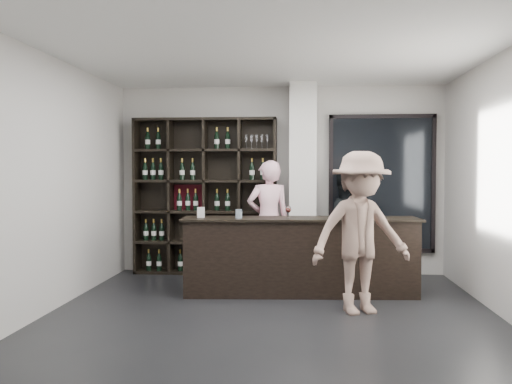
# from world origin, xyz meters

# --- Properties ---
(floor) EXTENTS (5.00, 5.50, 0.01)m
(floor) POSITION_xyz_m (0.00, 0.00, -0.01)
(floor) COLOR black
(floor) RESTS_ON ground
(wine_shelf) EXTENTS (2.20, 0.35, 2.40)m
(wine_shelf) POSITION_xyz_m (-1.15, 2.57, 1.20)
(wine_shelf) COLOR black
(wine_shelf) RESTS_ON floor
(structural_column) EXTENTS (0.40, 0.40, 2.90)m
(structural_column) POSITION_xyz_m (0.35, 2.47, 1.45)
(structural_column) COLOR silver
(structural_column) RESTS_ON floor
(glass_panel) EXTENTS (1.60, 0.08, 2.10)m
(glass_panel) POSITION_xyz_m (1.55, 2.69, 1.40)
(glass_panel) COLOR black
(glass_panel) RESTS_ON floor
(tasting_counter) EXTENTS (3.02, 0.63, 0.99)m
(tasting_counter) POSITION_xyz_m (0.32, 1.24, 0.50)
(tasting_counter) COLOR black
(tasting_counter) RESTS_ON floor
(taster_pink) EXTENTS (0.73, 0.58, 1.74)m
(taster_pink) POSITION_xyz_m (-0.15, 2.20, 0.87)
(taster_pink) COLOR #FDBECC
(taster_pink) RESTS_ON floor
(taster_black) EXTENTS (0.83, 0.67, 1.59)m
(taster_black) POSITION_xyz_m (0.95, 2.40, 0.80)
(taster_black) COLOR black
(taster_black) RESTS_ON floor
(customer) EXTENTS (1.33, 1.04, 1.81)m
(customer) POSITION_xyz_m (0.99, 0.40, 0.91)
(customer) COLOR gray
(customer) RESTS_ON floor
(wine_glass) EXTENTS (0.08, 0.08, 0.18)m
(wine_glass) POSITION_xyz_m (0.16, 1.15, 1.08)
(wine_glass) COLOR white
(wine_glass) RESTS_ON tasting_counter
(spit_cup) EXTENTS (0.09, 0.09, 0.11)m
(spit_cup) POSITION_xyz_m (-0.46, 1.11, 1.05)
(spit_cup) COLOR silver
(spit_cup) RESTS_ON tasting_counter
(napkin_stack) EXTENTS (0.13, 0.13, 0.02)m
(napkin_stack) POSITION_xyz_m (1.11, 1.24, 1.00)
(napkin_stack) COLOR white
(napkin_stack) RESTS_ON tasting_counter
(card_stand) EXTENTS (0.09, 0.05, 0.14)m
(card_stand) POSITION_xyz_m (-0.96, 1.16, 1.06)
(card_stand) COLOR white
(card_stand) RESTS_ON tasting_counter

